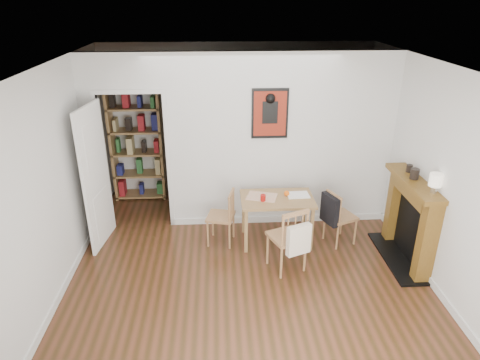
{
  "coord_description": "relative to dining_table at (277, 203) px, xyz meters",
  "views": [
    {
      "loc": [
        -0.35,
        -4.53,
        3.32
      ],
      "look_at": [
        -0.06,
        0.6,
        1.06
      ],
      "focal_mm": 32.0,
      "sensor_mm": 36.0,
      "label": 1
    }
  ],
  "objects": [
    {
      "name": "ground",
      "position": [
        -0.47,
        -0.79,
        -0.61
      ],
      "size": [
        5.2,
        5.2,
        0.0
      ],
      "primitive_type": "plane",
      "color": "#532C1A",
      "rests_on": "ground"
    },
    {
      "name": "room_shell",
      "position": [
        -0.37,
        0.56,
        0.69
      ],
      "size": [
        5.2,
        5.2,
        5.2
      ],
      "color": "silver",
      "rests_on": "ground"
    },
    {
      "name": "dining_table",
      "position": [
        0.0,
        0.0,
        0.0
      ],
      "size": [
        1.02,
        0.65,
        0.69
      ],
      "color": "olive",
      "rests_on": "ground"
    },
    {
      "name": "chair_left",
      "position": [
        -0.79,
        0.02,
        -0.21
      ],
      "size": [
        0.48,
        0.48,
        0.81
      ],
      "color": "#A06D4A",
      "rests_on": "ground"
    },
    {
      "name": "chair_right",
      "position": [
        0.89,
        -0.08,
        -0.19
      ],
      "size": [
        0.56,
        0.53,
        0.81
      ],
      "color": "#A06D4A",
      "rests_on": "ground"
    },
    {
      "name": "chair_front",
      "position": [
        0.05,
        -0.67,
        -0.15
      ],
      "size": [
        0.59,
        0.62,
        0.91
      ],
      "color": "#A06D4A",
      "rests_on": "ground"
    },
    {
      "name": "bookshelf",
      "position": [
        -2.17,
        1.61,
        0.4
      ],
      "size": [
        0.86,
        0.35,
        2.05
      ],
      "color": "olive",
      "rests_on": "ground"
    },
    {
      "name": "fireplace",
      "position": [
        1.69,
        -0.54,
        0.01
      ],
      "size": [
        0.45,
        1.25,
        1.16
      ],
      "color": "brown",
      "rests_on": "ground"
    },
    {
      "name": "red_glass",
      "position": [
        -0.21,
        -0.08,
        0.13
      ],
      "size": [
        0.07,
        0.07,
        0.09
      ],
      "primitive_type": "cylinder",
      "color": "#9C110E",
      "rests_on": "dining_table"
    },
    {
      "name": "orange_fruit",
      "position": [
        0.14,
        0.06,
        0.12
      ],
      "size": [
        0.08,
        0.08,
        0.08
      ],
      "primitive_type": "sphere",
      "color": "#FF640D",
      "rests_on": "dining_table"
    },
    {
      "name": "placemat",
      "position": [
        -0.21,
        0.05,
        0.09
      ],
      "size": [
        0.48,
        0.41,
        0.0
      ],
      "primitive_type": "cube",
      "rotation": [
        0.0,
        0.0,
        -0.3
      ],
      "color": "beige",
      "rests_on": "dining_table"
    },
    {
      "name": "notebook",
      "position": [
        0.3,
        0.06,
        0.09
      ],
      "size": [
        0.32,
        0.24,
        0.02
      ],
      "primitive_type": "cube",
      "rotation": [
        0.0,
        0.0,
        0.05
      ],
      "color": "white",
      "rests_on": "dining_table"
    },
    {
      "name": "mantel_lamp",
      "position": [
        1.71,
        -0.9,
        0.7
      ],
      "size": [
        0.15,
        0.15,
        0.24
      ],
      "color": "silver",
      "rests_on": "fireplace"
    },
    {
      "name": "ceramic_jar_a",
      "position": [
        1.66,
        -0.49,
        0.62
      ],
      "size": [
        0.11,
        0.11,
        0.13
      ],
      "primitive_type": "cylinder",
      "color": "black",
      "rests_on": "fireplace"
    },
    {
      "name": "ceramic_jar_b",
      "position": [
        1.69,
        -0.27,
        0.6
      ],
      "size": [
        0.08,
        0.08,
        0.1
      ],
      "primitive_type": "cylinder",
      "color": "black",
      "rests_on": "fireplace"
    }
  ]
}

